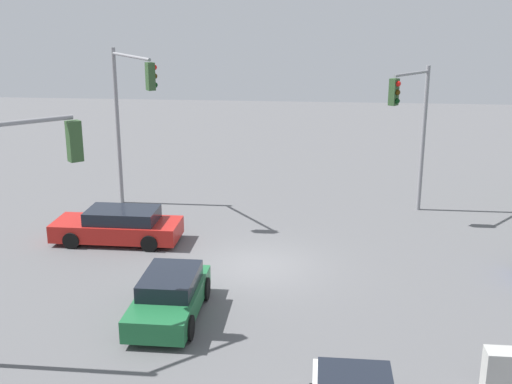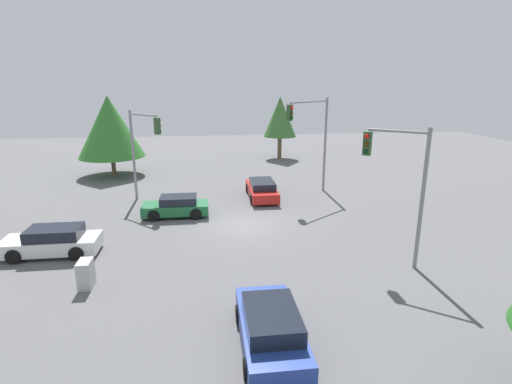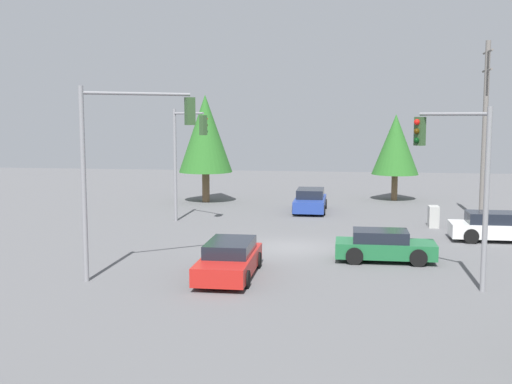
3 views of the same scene
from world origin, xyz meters
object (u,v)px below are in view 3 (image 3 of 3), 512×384
Objects in this scene: sedan_red at (229,259)px; traffic_signal_main at (126,148)px; electrical_cabinet at (433,217)px; traffic_signal_aux at (186,147)px; sedan_white at (497,227)px; sedan_green at (384,246)px; sedan_blue at (310,201)px; traffic_signal_cross at (458,165)px.

sedan_red is 5.58m from traffic_signal_main.
sedan_red is 14.85m from electrical_cabinet.
traffic_signal_main is at bearing -47.98° from traffic_signal_aux.
sedan_red is 12.70m from traffic_signal_aux.
sedan_white is 16.51m from traffic_signal_aux.
traffic_signal_main is at bearing -68.20° from sedan_green.
sedan_blue is at bearing 34.30° from traffic_signal_main.
traffic_signal_cross reaches higher than electrical_cabinet.
sedan_blue is 13.77m from sedan_green.
electrical_cabinet is at bearing 145.50° from sedan_blue.
sedan_blue is 0.72× the size of traffic_signal_cross.
traffic_signal_main is 1.11× the size of traffic_signal_aux.
traffic_signal_cross is 5.47× the size of electrical_cabinet.
sedan_green is 13.51m from traffic_signal_aux.
electrical_cabinet is at bearing -47.10° from traffic_signal_cross.
traffic_signal_aux is (-7.97, -10.29, 3.62)m from sedan_green.
traffic_signal_main reaches higher than sedan_white.
traffic_signal_cross reaches higher than sedan_blue.
traffic_signal_cross is (8.38, -3.31, 3.56)m from sedan_white.
traffic_signal_main reaches higher than sedan_blue.
sedan_red is 1.19× the size of sedan_green.
traffic_signal_cross is at bearing 34.11° from sedan_green.
sedan_blue is at bearing -97.07° from sedan_red.
traffic_signal_main is 11.81m from traffic_signal_cross.
sedan_green is (13.24, 3.77, -0.04)m from sedan_blue.
sedan_blue is 0.64× the size of traffic_signal_main.
sedan_white is 0.64× the size of traffic_signal_main.
sedan_red is 8.84m from traffic_signal_cross.
traffic_signal_cross is at bearing -34.61° from traffic_signal_main.
sedan_white is 0.71× the size of traffic_signal_aux.
traffic_signal_cross is 12.44m from electrical_cabinet.
electrical_cabinet is (-12.35, 12.61, -4.20)m from traffic_signal_main.
traffic_signal_aux is at bearing 4.89° from traffic_signal_cross.
traffic_signal_aux is at bearing 56.65° from traffic_signal_main.
sedan_red is at bearing 47.12° from traffic_signal_cross.
electrical_cabinet is (-11.86, 0.83, -3.66)m from traffic_signal_cross.
sedan_white is 12.41m from sedan_blue.
sedan_white is 1.10× the size of sedan_green.
traffic_signal_main is at bearing -59.56° from sedan_white.
sedan_white is at bearing -143.55° from sedan_red.
sedan_blue is at bearing -164.12° from sedan_green.
sedan_green is at bearing -47.72° from sedan_white.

